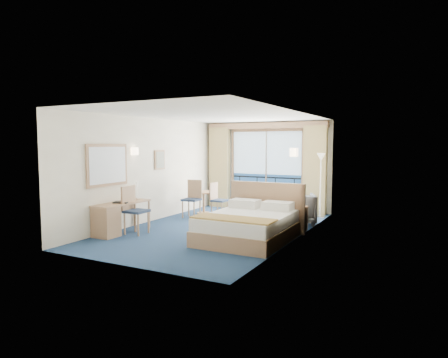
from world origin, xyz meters
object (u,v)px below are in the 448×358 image
floor_lamp (321,169)px  desk (110,219)px  armchair (298,209)px  round_table (204,197)px  table_chair_a (217,197)px  desk_chair (133,207)px  table_chair_b (193,196)px  nightstand (296,219)px  bed (249,225)px

floor_lamp → desk: (-3.56, -4.35, -0.96)m
armchair → desk: armchair is taller
desk → floor_lamp: bearing=50.7°
round_table → table_chair_a: 0.61m
desk_chair → round_table: desk_chair is taller
desk → round_table: size_ratio=2.09×
armchair → table_chair_b: bearing=-16.3°
floor_lamp → table_chair_a: size_ratio=1.88×
desk → nightstand: bearing=34.5°
bed → armchair: 2.20m
armchair → desk_chair: (-2.99, -2.79, 0.22)m
desk_chair → floor_lamp: bearing=-42.2°
bed → desk_chair: bed is taller
round_table → table_chair_b: bearing=-88.6°
nightstand → armchair: (-0.21, 0.83, 0.10)m
bed → desk_chair: bearing=-166.4°
table_chair_a → table_chair_b: (-0.55, -0.39, 0.05)m
bed → desk_chair: 2.68m
desk_chair → round_table: (0.09, 3.01, -0.12)m
nightstand → floor_lamp: floor_lamp is taller
round_table → floor_lamp: bearing=15.9°
desk_chair → round_table: size_ratio=1.52×
nightstand → round_table: round_table is taller
desk_chair → desk: bearing=143.7°
desk → desk_chair: 0.57m
bed → desk: 3.07m
armchair → table_chair_b: (-2.88, -0.41, 0.19)m
armchair → floor_lamp: (0.28, 1.12, 0.96)m
nightstand → desk_chair: 3.77m
armchair → round_table: size_ratio=1.20×
floor_lamp → desk_chair: (-3.27, -3.91, -0.74)m
bed → table_chair_b: (-2.49, 1.76, 0.26)m
nightstand → desk_chair: bearing=-148.4°
bed → round_table: 3.46m
nightstand → round_table: (-3.11, 1.04, 0.19)m
table_chair_a → table_chair_b: 0.68m
nightstand → table_chair_a: (-2.55, 0.81, 0.24)m
floor_lamp → bed: bearing=-101.7°
desk → table_chair_b: bearing=82.0°
desk → desk_chair: size_ratio=1.38×
armchair → table_chair_b: size_ratio=0.83×
bed → desk: (-2.88, -1.06, 0.06)m
desk → round_table: (0.38, 3.44, 0.10)m
armchair → table_chair_a: size_ratio=0.90×
bed → desk: bearing=-159.8°
desk_chair → table_chair_a: (0.65, 2.78, -0.07)m
round_table → desk: bearing=-96.3°
desk → desk_chair: bearing=56.0°
desk_chair → table_chair_b: bearing=-4.8°
armchair → bed: bearing=55.3°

